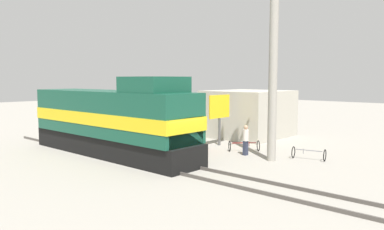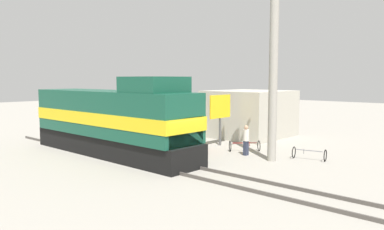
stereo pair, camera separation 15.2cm
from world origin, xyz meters
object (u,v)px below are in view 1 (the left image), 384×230
at_px(bicycle_spare, 309,154).
at_px(billboard_sign, 220,109).
at_px(utility_pole, 273,53).
at_px(locomotive, 114,121).
at_px(person_bystander, 246,139).
at_px(vendor_umbrella, 184,121).
at_px(bicycle, 244,146).

bearing_deg(bicycle_spare, billboard_sign, -103.32).
bearing_deg(utility_pole, billboard_sign, 69.50).
xyz_separation_m(locomotive, utility_pole, (4.80, -7.52, 3.76)).
distance_m(utility_pole, person_bystander, 5.17).
bearing_deg(bicycle_spare, person_bystander, -78.80).
distance_m(locomotive, utility_pole, 9.68).
bearing_deg(vendor_umbrella, bicycle, -52.02).
height_order(billboard_sign, person_bystander, billboard_sign).
height_order(utility_pole, billboard_sign, utility_pole).
distance_m(vendor_umbrella, billboard_sign, 3.00).
distance_m(utility_pole, vendor_umbrella, 6.85).
bearing_deg(person_bystander, billboard_sign, 63.16).
distance_m(bicycle, bicycle_spare, 4.01).
relative_size(billboard_sign, bicycle_spare, 1.83).
height_order(locomotive, bicycle_spare, locomotive).
height_order(billboard_sign, bicycle, billboard_sign).
height_order(person_bystander, bicycle, person_bystander).
relative_size(vendor_umbrella, bicycle, 1.21).
relative_size(bicycle, bicycle_spare, 0.97).
bearing_deg(billboard_sign, locomotive, 159.29).
xyz_separation_m(utility_pole, bicycle_spare, (1.60, -1.40, -5.44)).
xyz_separation_m(billboard_sign, bicycle_spare, (-0.27, -6.39, -2.10)).
bearing_deg(billboard_sign, bicycle, -104.79).
distance_m(locomotive, person_bystander, 7.68).
bearing_deg(locomotive, billboard_sign, -20.71).
xyz_separation_m(person_bystander, bicycle, (0.96, 0.74, -0.62)).
height_order(bicycle, bicycle_spare, bicycle).
height_order(vendor_umbrella, bicycle_spare, vendor_umbrella).
distance_m(locomotive, bicycle, 7.97).
xyz_separation_m(vendor_umbrella, bicycle, (2.26, -2.89, -1.47)).
relative_size(billboard_sign, person_bystander, 1.91).
height_order(utility_pole, bicycle_spare, utility_pole).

